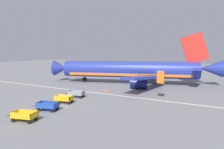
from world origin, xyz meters
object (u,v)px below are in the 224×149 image
at_px(traffic_cone_near_plane, 106,89).
at_px(baggage_cart_nearest, 24,116).
at_px(traffic_cone_by_carts, 136,91).
at_px(baggage_cart_fourth_in_row, 76,94).
at_px(airplane, 133,70).
at_px(traffic_cone_mid_apron, 83,90).
at_px(baggage_cart_third_in_row, 64,99).
at_px(baggage_cart_second_in_row, 48,106).

bearing_deg(traffic_cone_near_plane, baggage_cart_nearest, -86.42).
bearing_deg(traffic_cone_by_carts, baggage_cart_fourth_in_row, -131.56).
distance_m(baggage_cart_fourth_in_row, traffic_cone_near_plane, 6.88).
bearing_deg(traffic_cone_near_plane, baggage_cart_fourth_in_row, -102.17).
height_order(airplane, traffic_cone_near_plane, airplane).
height_order(baggage_cart_nearest, traffic_cone_mid_apron, baggage_cart_nearest).
distance_m(traffic_cone_mid_apron, traffic_cone_by_carts, 9.42).
height_order(airplane, baggage_cart_third_in_row, airplane).
relative_size(traffic_cone_mid_apron, traffic_cone_by_carts, 1.05).
bearing_deg(baggage_cart_fourth_in_row, traffic_cone_near_plane, 77.83).
bearing_deg(airplane, baggage_cart_second_in_row, -90.67).
bearing_deg(baggage_cart_nearest, traffic_cone_mid_apron, 105.52).
bearing_deg(traffic_cone_mid_apron, baggage_cart_third_in_row, -71.76).
relative_size(baggage_cart_third_in_row, traffic_cone_mid_apron, 5.60).
xyz_separation_m(traffic_cone_near_plane, traffic_cone_mid_apron, (-3.10, -2.91, -0.03)).
bearing_deg(airplane, baggage_cart_nearest, -88.89).
bearing_deg(baggage_cart_nearest, traffic_cone_near_plane, 93.58).
bearing_deg(baggage_cart_fourth_in_row, traffic_cone_by_carts, 48.44).
height_order(baggage_cart_fourth_in_row, traffic_cone_near_plane, baggage_cart_fourth_in_row).
xyz_separation_m(baggage_cart_nearest, baggage_cart_second_in_row, (-0.85, 3.99, 0.00)).
distance_m(baggage_cart_third_in_row, baggage_cart_fourth_in_row, 3.79).
height_order(baggage_cart_third_in_row, traffic_cone_mid_apron, baggage_cart_third_in_row).
bearing_deg(airplane, traffic_cone_near_plane, -93.07).
bearing_deg(baggage_cart_fourth_in_row, baggage_cart_second_in_row, -76.91).
distance_m(baggage_cart_second_in_row, traffic_cone_near_plane, 14.18).
distance_m(baggage_cart_nearest, traffic_cone_mid_apron, 15.83).
distance_m(baggage_cart_third_in_row, traffic_cone_by_carts, 12.99).
relative_size(baggage_cart_second_in_row, traffic_cone_by_carts, 5.91).
distance_m(baggage_cart_third_in_row, traffic_cone_near_plane, 10.44).
xyz_separation_m(baggage_cart_second_in_row, baggage_cart_fourth_in_row, (-1.73, 7.46, 0.00)).
xyz_separation_m(airplane, traffic_cone_near_plane, (-0.58, -10.77, -2.71)).
relative_size(airplane, traffic_cone_mid_apron, 56.97).
xyz_separation_m(baggage_cart_nearest, traffic_cone_by_carts, (4.31, 19.22, -0.30)).
distance_m(baggage_cart_fourth_in_row, traffic_cone_mid_apron, 4.16).
bearing_deg(baggage_cart_second_in_row, traffic_cone_near_plane, 91.15).
distance_m(baggage_cart_second_in_row, baggage_cart_third_in_row, 3.87).
bearing_deg(baggage_cart_third_in_row, traffic_cone_near_plane, 86.57).
bearing_deg(traffic_cone_mid_apron, traffic_cone_near_plane, 43.25).
distance_m(airplane, traffic_cone_by_carts, 11.21).
relative_size(baggage_cart_nearest, baggage_cart_third_in_row, 1.00).
xyz_separation_m(airplane, traffic_cone_by_carts, (4.87, -9.72, -2.75)).
xyz_separation_m(baggage_cart_nearest, baggage_cart_third_in_row, (-1.76, 7.75, 0.00)).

